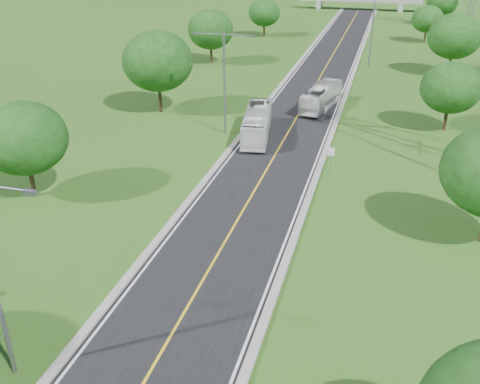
# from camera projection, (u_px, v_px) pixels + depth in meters

# --- Properties ---
(ground) EXTENTS (260.00, 260.00, 0.00)m
(ground) POSITION_uv_depth(u_px,v_px,m) (309.00, 97.00, 64.56)
(ground) COLOR #2E5718
(ground) RESTS_ON ground
(road) EXTENTS (8.00, 150.00, 0.06)m
(road) POSITION_uv_depth(u_px,v_px,m) (316.00, 84.00, 69.73)
(road) COLOR black
(road) RESTS_ON ground
(curb_left) EXTENTS (0.50, 150.00, 0.22)m
(curb_left) POSITION_uv_depth(u_px,v_px,m) (284.00, 81.00, 70.72)
(curb_left) COLOR gray
(curb_left) RESTS_ON ground
(curb_right) EXTENTS (0.50, 150.00, 0.22)m
(curb_right) POSITION_uv_depth(u_px,v_px,m) (349.00, 86.00, 68.67)
(curb_right) COLOR gray
(curb_right) RESTS_ON ground
(speed_limit_sign) EXTENTS (0.55, 0.09, 2.40)m
(speed_limit_sign) POSITION_uv_depth(u_px,v_px,m) (331.00, 156.00, 43.58)
(speed_limit_sign) COLOR slate
(speed_limit_sign) RESTS_ON ground
(overpass) EXTENTS (30.00, 3.00, 3.20)m
(overpass) POSITION_uv_depth(u_px,v_px,m) (360.00, 0.00, 132.61)
(overpass) COLOR gray
(overpass) RESTS_ON ground
(streetlight_mid_left) EXTENTS (5.90, 0.25, 10.00)m
(streetlight_mid_left) POSITION_uv_depth(u_px,v_px,m) (224.00, 74.00, 50.41)
(streetlight_mid_left) COLOR slate
(streetlight_mid_left) RESTS_ON ground
(streetlight_far_right) EXTENTS (5.90, 0.25, 10.00)m
(streetlight_far_right) POSITION_uv_depth(u_px,v_px,m) (373.00, 25.00, 76.04)
(streetlight_far_right) COLOR slate
(streetlight_far_right) RESTS_ON ground
(tree_lb) EXTENTS (6.30, 6.30, 7.33)m
(tree_lb) POSITION_uv_depth(u_px,v_px,m) (24.00, 138.00, 38.70)
(tree_lb) COLOR black
(tree_lb) RESTS_ON ground
(tree_lc) EXTENTS (7.56, 7.56, 8.79)m
(tree_lc) POSITION_uv_depth(u_px,v_px,m) (158.00, 61.00, 57.06)
(tree_lc) COLOR black
(tree_lc) RESTS_ON ground
(tree_ld) EXTENTS (6.72, 6.72, 7.82)m
(tree_ld) POSITION_uv_depth(u_px,v_px,m) (211.00, 30.00, 78.55)
(tree_ld) COLOR black
(tree_ld) RESTS_ON ground
(tree_le) EXTENTS (5.88, 5.88, 6.84)m
(tree_le) POSITION_uv_depth(u_px,v_px,m) (264.00, 13.00, 98.96)
(tree_le) COLOR black
(tree_le) RESTS_ON ground
(tree_rc) EXTENTS (5.88, 5.88, 6.84)m
(tree_rc) POSITION_uv_depth(u_px,v_px,m) (451.00, 88.00, 52.13)
(tree_rc) COLOR black
(tree_rc) RESTS_ON ground
(tree_rd) EXTENTS (7.14, 7.14, 8.30)m
(tree_rd) POSITION_uv_depth(u_px,v_px,m) (455.00, 36.00, 71.97)
(tree_rd) COLOR black
(tree_rd) RESTS_ON ground
(tree_re) EXTENTS (5.46, 5.46, 6.35)m
(tree_re) POSITION_uv_depth(u_px,v_px,m) (428.00, 19.00, 93.85)
(tree_re) COLOR black
(tree_re) RESTS_ON ground
(tree_rf) EXTENTS (6.30, 6.30, 7.33)m
(tree_rf) POSITION_uv_depth(u_px,v_px,m) (442.00, 2.00, 110.02)
(tree_rf) COLOR black
(tree_rf) RESTS_ON ground
(bus_outbound) EXTENTS (3.75, 9.72, 2.64)m
(bus_outbound) POSITION_uv_depth(u_px,v_px,m) (322.00, 97.00, 59.88)
(bus_outbound) COLOR silver
(bus_outbound) RESTS_ON road
(bus_inbound) EXTENTS (3.82, 9.98, 2.71)m
(bus_inbound) POSITION_uv_depth(u_px,v_px,m) (257.00, 123.00, 51.52)
(bus_inbound) COLOR white
(bus_inbound) RESTS_ON road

